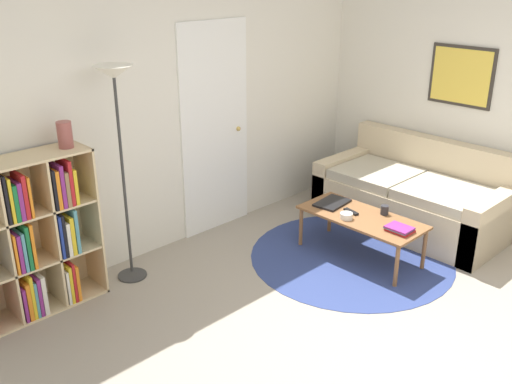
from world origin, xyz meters
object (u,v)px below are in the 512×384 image
at_px(coffee_table, 361,220).
at_px(vase_on_shelf, 65,135).
at_px(laptop, 332,203).
at_px(bowl, 346,216).
at_px(couch, 415,198).
at_px(cup, 385,210).
at_px(bookshelf, 23,241).
at_px(floor_lamp, 116,101).

bearing_deg(coffee_table, vase_on_shelf, 149.68).
bearing_deg(laptop, coffee_table, -94.64).
xyz_separation_m(laptop, bowl, (-0.17, -0.30, 0.02)).
bearing_deg(couch, coffee_table, -177.54).
bearing_deg(coffee_table, laptop, 85.36).
bearing_deg(vase_on_shelf, bowl, -30.84).
relative_size(laptop, cup, 4.31).
bearing_deg(vase_on_shelf, cup, -30.64).
height_order(bowl, vase_on_shelf, vase_on_shelf).
xyz_separation_m(bookshelf, cup, (2.70, -1.34, -0.15)).
xyz_separation_m(bookshelf, couch, (3.50, -1.18, -0.31)).
height_order(cup, vase_on_shelf, vase_on_shelf).
height_order(floor_lamp, vase_on_shelf, floor_lamp).
bearing_deg(cup, bowl, 150.60).
bearing_deg(coffee_table, bowl, 157.20).
distance_m(floor_lamp, cup, 2.50).
distance_m(bookshelf, vase_on_shelf, 0.84).
bearing_deg(couch, cup, -168.61).
xyz_separation_m(floor_lamp, laptop, (1.72, -0.78, -1.11)).
height_order(floor_lamp, laptop, floor_lamp).
relative_size(floor_lamp, laptop, 4.92).
height_order(laptop, cup, cup).
bearing_deg(vase_on_shelf, couch, -21.09).
height_order(bookshelf, coffee_table, bookshelf).
relative_size(bookshelf, cup, 14.49).
bearing_deg(floor_lamp, laptop, -24.42).
relative_size(bookshelf, floor_lamp, 0.68).
height_order(couch, coffee_table, couch).
relative_size(floor_lamp, vase_on_shelf, 9.05).
relative_size(floor_lamp, bowl, 16.00).
height_order(couch, cup, couch).
bearing_deg(laptop, bookshelf, 161.28).
bearing_deg(floor_lamp, bookshelf, 174.30).
distance_m(couch, cup, 0.83).
distance_m(floor_lamp, couch, 3.14).
relative_size(couch, laptop, 5.03).
relative_size(couch, coffee_table, 1.62).
xyz_separation_m(bowl, vase_on_shelf, (-1.95, 1.16, 0.89)).
bearing_deg(vase_on_shelf, floor_lamp, -11.72).
relative_size(coffee_table, cup, 13.35).
bearing_deg(bowl, couch, -0.98).
relative_size(couch, vase_on_shelf, 9.24).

